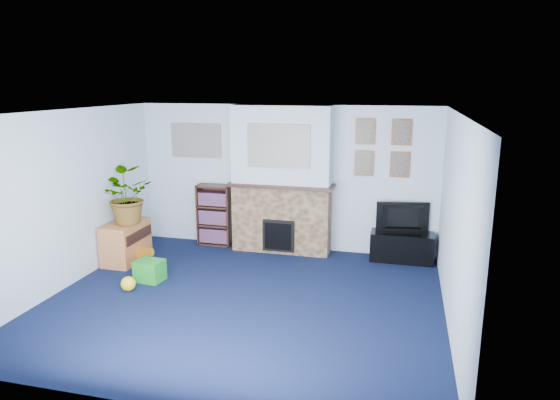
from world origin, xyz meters
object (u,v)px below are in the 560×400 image
(television, at_px, (403,218))
(tv_stand, at_px, (402,247))
(bookshelf, at_px, (215,216))
(sideboard, at_px, (126,240))

(television, bearing_deg, tv_stand, 79.81)
(television, relative_size, bookshelf, 0.78)
(tv_stand, bearing_deg, sideboard, -165.65)
(television, bearing_deg, sideboard, 4.41)
(tv_stand, distance_m, sideboard, 4.33)
(bookshelf, bearing_deg, tv_stand, -1.39)
(tv_stand, height_order, bookshelf, bookshelf)
(sideboard, bearing_deg, tv_stand, 14.35)
(television, distance_m, sideboard, 4.34)
(bookshelf, bearing_deg, sideboard, -132.20)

